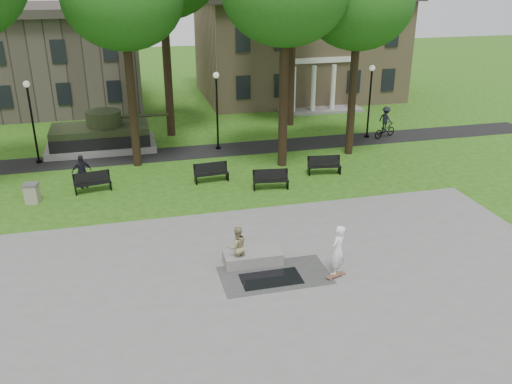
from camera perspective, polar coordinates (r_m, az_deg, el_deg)
ground at (r=22.60m, az=0.46°, el=-4.96°), size 120.00×120.00×0.00m
plaza at (r=18.49m, az=4.47°, el=-11.91°), size 22.00×16.00×0.02m
footpath at (r=33.45m, az=-4.75°, el=4.34°), size 44.00×2.60×0.01m
building_right at (r=48.19m, az=4.32°, el=15.29°), size 17.00×12.00×8.60m
building_left at (r=46.75m, az=-21.86°, el=12.64°), size 15.00×10.00×7.20m
tree_3 at (r=31.75m, az=10.76°, el=18.90°), size 6.00×6.00×11.19m
lamp_left at (r=32.95m, az=-22.55°, el=7.45°), size 0.36×0.36×4.73m
lamp_mid at (r=33.06m, az=-4.13°, el=9.16°), size 0.36×0.36×4.73m
lamp_right at (r=36.12m, az=11.91°, el=9.90°), size 0.36×0.36×4.73m
tank_monument at (r=34.75m, az=-15.97°, el=5.71°), size 7.45×3.40×2.40m
puddle at (r=19.86m, az=1.60°, el=-9.12°), size 2.20×1.20×0.00m
concrete_block at (r=20.75m, az=-0.35°, el=-6.88°), size 2.22×1.04×0.45m
skateboard at (r=20.16m, az=8.38°, el=-8.74°), size 0.80×0.41×0.07m
skateboarder at (r=19.89m, az=8.59°, el=-6.09°), size 0.85×0.81×1.95m
friend_watching at (r=20.29m, az=-2.00°, el=-5.75°), size 0.88×0.74×1.61m
pedestrian_walker at (r=28.87m, az=-17.88°, el=2.08°), size 1.09×0.74×1.73m
cyclist at (r=36.83m, az=13.44°, el=6.89°), size 1.96×1.32×2.07m
park_bench_0 at (r=28.30m, az=-16.83°, el=1.06°), size 1.85×0.81×1.00m
park_bench_1 at (r=28.47m, az=-4.74°, el=2.12°), size 1.83×0.65×1.00m
park_bench_2 at (r=27.44m, az=1.52°, el=1.39°), size 1.84×0.75×1.00m
park_bench_3 at (r=29.67m, az=7.15°, el=2.88°), size 1.84×0.75×1.00m
trash_bin at (r=27.95m, az=-22.52°, el=-0.09°), size 0.76×0.76×0.96m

